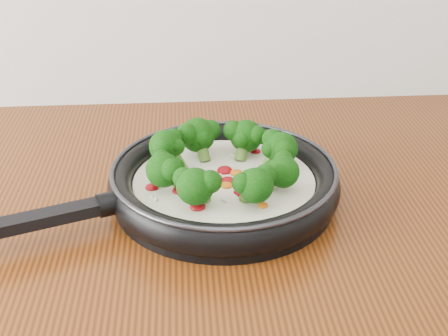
{
  "coord_description": "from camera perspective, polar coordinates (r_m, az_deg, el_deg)",
  "views": [
    {
      "loc": [
        -0.06,
        0.4,
        1.33
      ],
      "look_at": [
        -0.01,
        1.12,
        0.95
      ],
      "focal_mm": 48.88,
      "sensor_mm": 36.0,
      "label": 1
    }
  ],
  "objects": [
    {
      "name": "skillet",
      "position": [
        0.83,
        -0.23,
        -1.07
      ],
      "size": [
        0.52,
        0.4,
        0.09
      ],
      "color": "black",
      "rests_on": "counter"
    }
  ]
}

